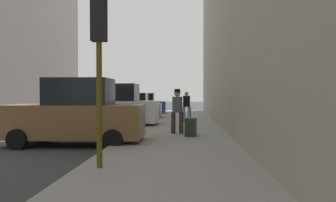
{
  "coord_description": "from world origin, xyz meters",
  "views": [
    {
      "loc": [
        6.34,
        -11.01,
        1.73
      ],
      "look_at": [
        5.39,
        6.69,
        1.34
      ],
      "focal_mm": 35.0,
      "sensor_mm": 36.0,
      "label": 1
    }
  ],
  "objects_px": {
    "parked_bronze_suv": "(76,115)",
    "rolling_suitcase": "(191,127)",
    "parked_gray_coupe": "(131,107)",
    "fire_hydrant": "(153,115)",
    "parked_blue_sedan": "(141,105)",
    "traffic_light": "(99,46)",
    "pedestrian_with_beanie": "(177,109)",
    "pedestrian_in_jeans": "(187,105)",
    "parked_white_van": "(114,107)"
  },
  "relations": [
    {
      "from": "parked_bronze_suv",
      "to": "rolling_suitcase",
      "type": "height_order",
      "value": "parked_bronze_suv"
    },
    {
      "from": "parked_gray_coupe",
      "to": "rolling_suitcase",
      "type": "relative_size",
      "value": 4.05
    },
    {
      "from": "fire_hydrant",
      "to": "parked_blue_sedan",
      "type": "bearing_deg",
      "value": 102.96
    },
    {
      "from": "fire_hydrant",
      "to": "rolling_suitcase",
      "type": "distance_m",
      "value": 7.02
    },
    {
      "from": "parked_gray_coupe",
      "to": "traffic_light",
      "type": "height_order",
      "value": "traffic_light"
    },
    {
      "from": "parked_bronze_suv",
      "to": "fire_hydrant",
      "type": "relative_size",
      "value": 6.56
    },
    {
      "from": "parked_blue_sedan",
      "to": "parked_gray_coupe",
      "type": "bearing_deg",
      "value": -90.0
    },
    {
      "from": "parked_blue_sedan",
      "to": "rolling_suitcase",
      "type": "height_order",
      "value": "parked_blue_sedan"
    },
    {
      "from": "fire_hydrant",
      "to": "rolling_suitcase",
      "type": "relative_size",
      "value": 0.68
    },
    {
      "from": "pedestrian_with_beanie",
      "to": "rolling_suitcase",
      "type": "distance_m",
      "value": 1.15
    },
    {
      "from": "parked_bronze_suv",
      "to": "rolling_suitcase",
      "type": "bearing_deg",
      "value": 20.14
    },
    {
      "from": "traffic_light",
      "to": "pedestrian_in_jeans",
      "type": "xyz_separation_m",
      "value": [
        1.9,
        11.74,
        -1.65
      ]
    },
    {
      "from": "fire_hydrant",
      "to": "pedestrian_in_jeans",
      "type": "bearing_deg",
      "value": -8.21
    },
    {
      "from": "parked_bronze_suv",
      "to": "parked_gray_coupe",
      "type": "height_order",
      "value": "parked_bronze_suv"
    },
    {
      "from": "pedestrian_in_jeans",
      "to": "fire_hydrant",
      "type": "bearing_deg",
      "value": 171.79
    },
    {
      "from": "traffic_light",
      "to": "pedestrian_in_jeans",
      "type": "relative_size",
      "value": 2.11
    },
    {
      "from": "pedestrian_with_beanie",
      "to": "pedestrian_in_jeans",
      "type": "bearing_deg",
      "value": 86.1
    },
    {
      "from": "parked_blue_sedan",
      "to": "rolling_suitcase",
      "type": "distance_m",
      "value": 15.05
    },
    {
      "from": "parked_blue_sedan",
      "to": "pedestrian_in_jeans",
      "type": "distance_m",
      "value": 8.94
    },
    {
      "from": "parked_gray_coupe",
      "to": "rolling_suitcase",
      "type": "distance_m",
      "value": 10.36
    },
    {
      "from": "fire_hydrant",
      "to": "pedestrian_in_jeans",
      "type": "distance_m",
      "value": 2.06
    },
    {
      "from": "parked_gray_coupe",
      "to": "pedestrian_with_beanie",
      "type": "height_order",
      "value": "pedestrian_with_beanie"
    },
    {
      "from": "fire_hydrant",
      "to": "pedestrian_with_beanie",
      "type": "bearing_deg",
      "value": -75.19
    },
    {
      "from": "fire_hydrant",
      "to": "rolling_suitcase",
      "type": "xyz_separation_m",
      "value": [
        2.09,
        -6.7,
        -0.01
      ]
    },
    {
      "from": "parked_blue_sedan",
      "to": "pedestrian_with_beanie",
      "type": "height_order",
      "value": "pedestrian_with_beanie"
    },
    {
      "from": "parked_white_van",
      "to": "rolling_suitcase",
      "type": "distance_m",
      "value": 6.0
    },
    {
      "from": "parked_bronze_suv",
      "to": "traffic_light",
      "type": "height_order",
      "value": "traffic_light"
    },
    {
      "from": "fire_hydrant",
      "to": "pedestrian_with_beanie",
      "type": "height_order",
      "value": "pedestrian_with_beanie"
    },
    {
      "from": "parked_gray_coupe",
      "to": "parked_blue_sedan",
      "type": "height_order",
      "value": "same"
    },
    {
      "from": "rolling_suitcase",
      "to": "pedestrian_with_beanie",
      "type": "bearing_deg",
      "value": 123.4
    },
    {
      "from": "traffic_light",
      "to": "rolling_suitcase",
      "type": "relative_size",
      "value": 3.46
    },
    {
      "from": "parked_bronze_suv",
      "to": "parked_blue_sedan",
      "type": "height_order",
      "value": "parked_bronze_suv"
    },
    {
      "from": "parked_bronze_suv",
      "to": "parked_gray_coupe",
      "type": "distance_m",
      "value": 11.02
    },
    {
      "from": "parked_gray_coupe",
      "to": "parked_blue_sedan",
      "type": "bearing_deg",
      "value": 90.0
    },
    {
      "from": "pedestrian_with_beanie",
      "to": "rolling_suitcase",
      "type": "height_order",
      "value": "pedestrian_with_beanie"
    },
    {
      "from": "fire_hydrant",
      "to": "traffic_light",
      "type": "distance_m",
      "value": 12.24
    },
    {
      "from": "traffic_light",
      "to": "pedestrian_in_jeans",
      "type": "distance_m",
      "value": 12.01
    },
    {
      "from": "parked_gray_coupe",
      "to": "fire_hydrant",
      "type": "relative_size",
      "value": 5.98
    },
    {
      "from": "parked_white_van",
      "to": "fire_hydrant",
      "type": "relative_size",
      "value": 6.61
    },
    {
      "from": "parked_gray_coupe",
      "to": "fire_hydrant",
      "type": "bearing_deg",
      "value": -58.03
    },
    {
      "from": "traffic_light",
      "to": "parked_white_van",
      "type": "bearing_deg",
      "value": 100.64
    },
    {
      "from": "fire_hydrant",
      "to": "parked_gray_coupe",
      "type": "bearing_deg",
      "value": 121.97
    },
    {
      "from": "parked_gray_coupe",
      "to": "pedestrian_in_jeans",
      "type": "bearing_deg",
      "value": -40.23
    },
    {
      "from": "rolling_suitcase",
      "to": "pedestrian_in_jeans",
      "type": "bearing_deg",
      "value": 91.26
    },
    {
      "from": "pedestrian_in_jeans",
      "to": "parked_blue_sedan",
      "type": "bearing_deg",
      "value": 114.79
    },
    {
      "from": "pedestrian_in_jeans",
      "to": "traffic_light",
      "type": "bearing_deg",
      "value": -99.17
    },
    {
      "from": "fire_hydrant",
      "to": "pedestrian_with_beanie",
      "type": "distance_m",
      "value": 6.14
    },
    {
      "from": "traffic_light",
      "to": "pedestrian_with_beanie",
      "type": "relative_size",
      "value": 2.03
    },
    {
      "from": "pedestrian_with_beanie",
      "to": "pedestrian_in_jeans",
      "type": "relative_size",
      "value": 1.04
    },
    {
      "from": "parked_gray_coupe",
      "to": "traffic_light",
      "type": "relative_size",
      "value": 1.17
    }
  ]
}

